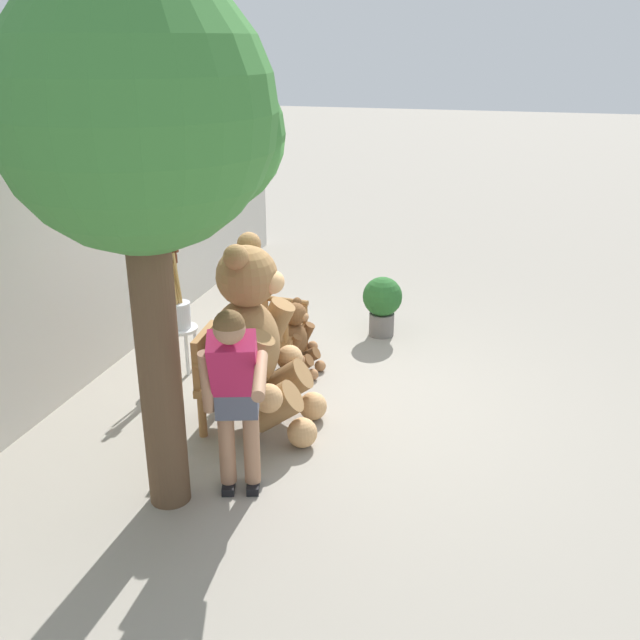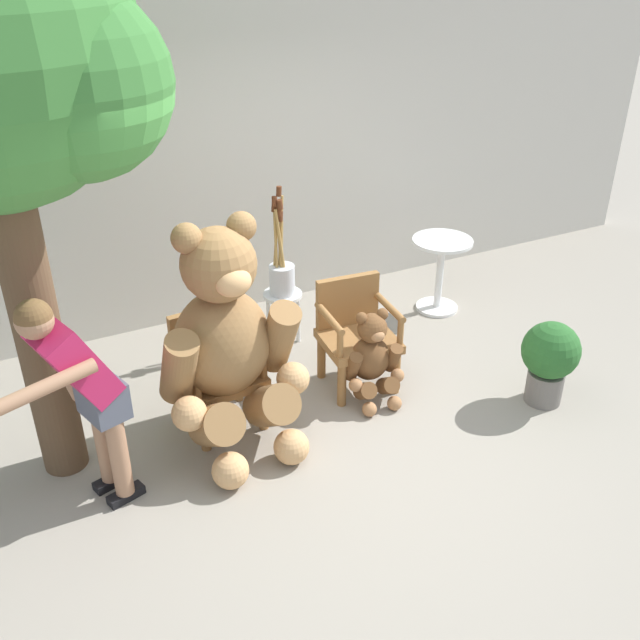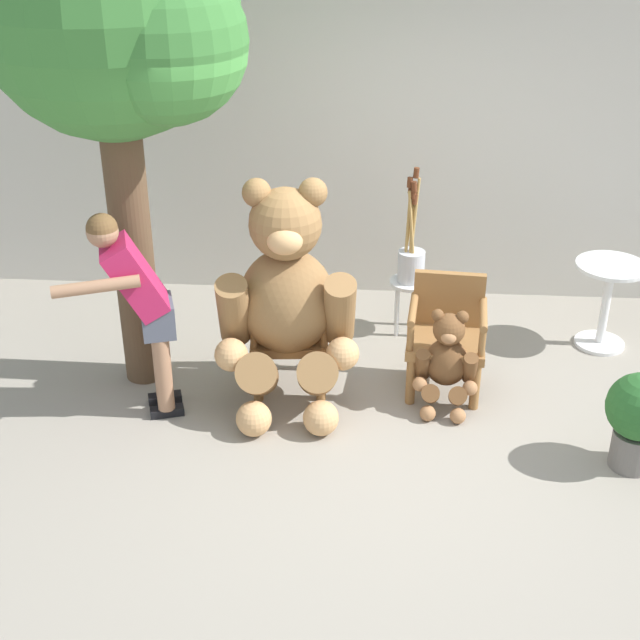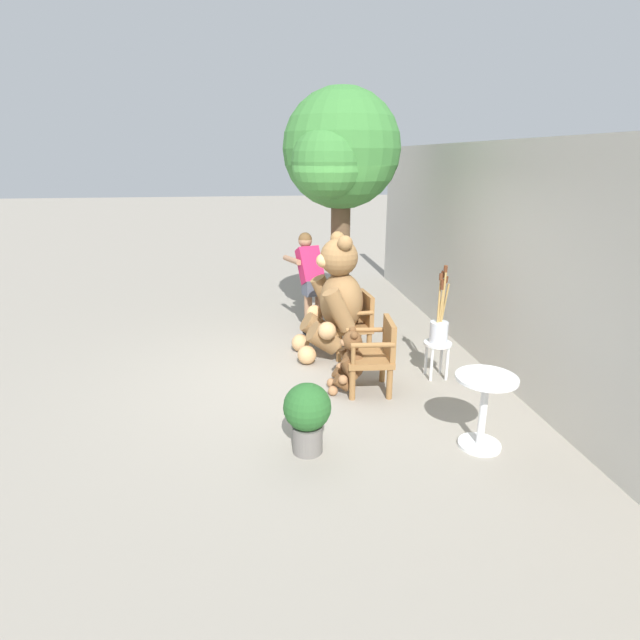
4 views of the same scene
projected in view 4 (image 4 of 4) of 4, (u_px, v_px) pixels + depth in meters
The scene contains 12 objects.
ground_plane at pixel (307, 373), 6.33m from camera, with size 60.00×60.00×0.00m, color gray.
back_wall at pixel (498, 259), 6.20m from camera, with size 10.00×0.16×2.80m, color beige.
wooden_chair_left at pixel (354, 322), 6.82m from camera, with size 0.60×0.57×0.86m.
wooden_chair_right at pixel (374, 353), 5.73m from camera, with size 0.60×0.57×0.86m.
teddy_bear_large at pixel (335, 298), 6.66m from camera, with size 1.01×0.98×1.67m.
teddy_bear_small at pixel (350, 361), 5.73m from camera, with size 0.46×0.45×0.77m.
person_visitor at pixel (310, 275), 7.53m from camera, with size 0.74×0.63×1.53m.
white_stool at pixel (437, 350), 6.11m from camera, with size 0.34×0.34×0.46m.
brush_bucket at pixel (439, 326), 6.01m from camera, with size 0.22×0.22×0.95m.
round_side_table at pixel (484, 404), 4.60m from camera, with size 0.56×0.56×0.72m.
patio_tree at pixel (339, 155), 7.12m from camera, with size 1.78×1.70×3.57m.
potted_plant at pixel (307, 413), 4.53m from camera, with size 0.44×0.44×0.68m.
Camera 4 is at (5.77, -0.62, 2.62)m, focal length 28.00 mm.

